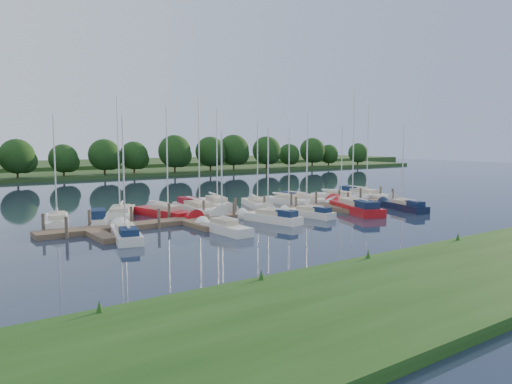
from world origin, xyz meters
TOP-DOWN VIEW (x-y plane):
  - ground at (0.00, 0.00)m, footprint 260.00×260.00m
  - near_bank at (0.00, -16.00)m, footprint 90.00×10.00m
  - dock at (0.00, 7.31)m, footprint 40.00×6.00m
  - mooring_pilings at (0.00, 8.43)m, footprint 38.24×2.84m
  - far_shore at (0.00, 75.00)m, footprint 180.00×30.00m
  - distant_hill at (0.00, 100.00)m, footprint 220.00×40.00m
  - treeline at (0.12, 62.21)m, footprint 146.99×9.80m
  - sailboat_n_0 at (-17.15, 12.74)m, footprint 3.21×7.50m
  - motorboat at (-14.25, 11.09)m, footprint 2.66×5.08m
  - sailboat_n_2 at (-11.40, 13.71)m, footprint 5.29×8.80m
  - sailboat_n_3 at (-7.72, 11.78)m, footprint 3.20×8.35m
  - sailboat_n_4 at (-4.21, 12.17)m, footprint 2.78×8.98m
  - sailboat_n_5 at (-0.91, 14.12)m, footprint 3.54×8.28m
  - sailboat_n_6 at (3.06, 12.43)m, footprint 3.83×7.34m
  - sailboat_n_7 at (7.39, 12.67)m, footprint 2.66×6.86m
  - sailboat_n_8 at (9.85, 12.59)m, footprint 2.81×8.38m
  - sailboat_n_9 at (15.30, 12.45)m, footprint 4.05×7.02m
  - sailboat_n_10 at (18.70, 11.61)m, footprint 3.12×9.51m
  - sailboat_s_0 at (-14.51, 4.28)m, footprint 3.20×7.24m
  - sailboat_s_1 at (-7.53, 2.09)m, footprint 1.60×6.18m
  - sailboat_s_2 at (-1.58, 3.84)m, footprint 2.69×6.54m
  - sailboat_s_3 at (3.04, 4.12)m, footprint 2.11×5.81m
  - sailboat_s_4 at (8.94, 4.06)m, footprint 5.17×9.58m
  - sailboat_s_5 at (14.10, 2.10)m, footprint 3.25×6.90m

SIDE VIEW (x-z plane):
  - ground at x=0.00m, z-range 0.00..0.00m
  - dock at x=0.00m, z-range 0.00..0.40m
  - near_bank at x=0.00m, z-range 0.00..0.50m
  - sailboat_n_9 at x=15.30m, z-range -4.28..4.82m
  - sailboat_n_6 at x=3.06m, z-range -4.43..4.97m
  - sailboat_n_2 at x=-11.40m, z-range -5.41..5.95m
  - sailboat_n_7 at x=7.39m, z-range -4.09..4.63m
  - sailboat_n_0 at x=-17.15m, z-range -4.50..5.05m
  - sailboat_n_3 at x=-7.72m, z-range -5.02..5.57m
  - sailboat_s_1 at x=-7.53m, z-range -3.79..4.35m
  - sailboat_n_5 at x=-0.91m, z-range -5.04..5.61m
  - far_shore at x=0.00m, z-range 0.00..0.60m
  - sailboat_n_8 at x=9.85m, z-range -4.92..5.52m
  - sailboat_s_0 at x=-14.51m, z-range -4.27..4.89m
  - sailboat_s_3 at x=3.04m, z-range -3.44..4.06m
  - sailboat_s_5 at x=14.10m, z-range -4.11..4.74m
  - sailboat_n_10 at x=18.70m, z-range -5.63..6.27m
  - sailboat_s_2 at x=-1.58m, z-range -3.91..4.56m
  - sailboat_n_4 at x=-4.21m, z-range -5.36..6.03m
  - sailboat_s_4 at x=8.94m, z-range -5.83..6.51m
  - motorboat at x=-14.25m, z-range -0.47..1.16m
  - mooring_pilings at x=0.00m, z-range -0.40..1.60m
  - distant_hill at x=0.00m, z-range 0.00..1.40m
  - treeline at x=0.12m, z-range -0.01..8.29m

